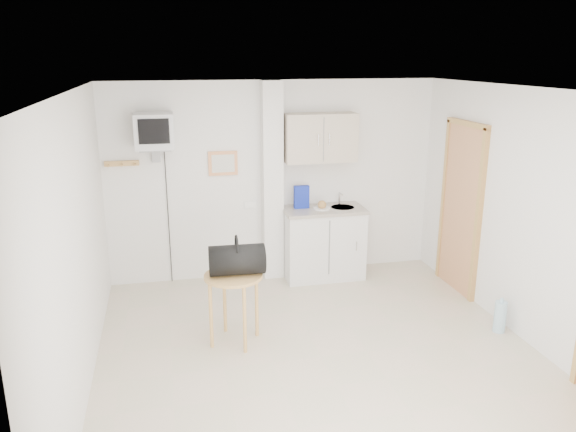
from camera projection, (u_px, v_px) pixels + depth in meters
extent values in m
plane|color=#C4B29A|center=(321.00, 357.00, 5.38)|extent=(4.50, 4.50, 0.00)
cube|color=white|center=(274.00, 180.00, 7.15)|extent=(4.20, 0.04, 2.50)
cube|color=white|center=(443.00, 361.00, 2.92)|extent=(4.20, 0.04, 2.50)
cube|color=white|center=(77.00, 250.00, 4.59)|extent=(0.04, 4.50, 2.50)
cube|color=white|center=(530.00, 218.00, 5.48)|extent=(0.04, 4.50, 2.50)
cube|color=white|center=(326.00, 90.00, 4.69)|extent=(4.20, 4.50, 0.04)
cube|color=white|center=(272.00, 182.00, 7.03)|extent=(0.25, 0.22, 2.50)
cube|color=#E28E56|center=(223.00, 163.00, 6.92)|extent=(0.36, 0.03, 0.30)
cube|color=silver|center=(223.00, 164.00, 6.91)|extent=(0.28, 0.01, 0.22)
cube|color=tan|center=(122.00, 163.00, 6.65)|extent=(0.40, 0.05, 0.06)
cube|color=white|center=(250.00, 205.00, 7.15)|extent=(0.15, 0.02, 0.08)
cylinder|color=tan|center=(108.00, 166.00, 6.56)|extent=(0.02, 0.08, 0.02)
cylinder|color=tan|center=(122.00, 165.00, 6.59)|extent=(0.02, 0.08, 0.02)
cylinder|color=tan|center=(135.00, 165.00, 6.62)|extent=(0.02, 0.08, 0.02)
cube|color=#AA6A3E|center=(461.00, 210.00, 6.71)|extent=(0.04, 0.75, 2.00)
cube|color=#915C32|center=(460.00, 210.00, 6.71)|extent=(0.06, 0.87, 2.06)
cube|color=silver|center=(323.00, 244.00, 7.23)|extent=(1.00, 0.55, 0.88)
cube|color=#A19788|center=(324.00, 210.00, 7.11)|extent=(1.03, 0.58, 0.04)
cylinder|color=#B7B7BA|center=(342.00, 209.00, 7.16)|extent=(0.30, 0.30, 0.05)
cylinder|color=#B7B7BA|center=(339.00, 198.00, 7.26)|extent=(0.02, 0.02, 0.16)
cylinder|color=#B7B7BA|center=(341.00, 194.00, 7.19)|extent=(0.02, 0.13, 0.02)
cube|color=#BDB099|center=(320.00, 138.00, 6.96)|extent=(0.90, 0.32, 0.60)
cube|color=#102298|center=(301.00, 197.00, 7.07)|extent=(0.19, 0.07, 0.29)
cylinder|color=white|center=(322.00, 208.00, 7.07)|extent=(0.22, 0.22, 0.01)
sphere|color=tan|center=(322.00, 205.00, 7.05)|extent=(0.11, 0.11, 0.11)
cube|color=slate|center=(155.00, 149.00, 6.56)|extent=(0.36, 0.32, 0.02)
cube|color=slate|center=(156.00, 154.00, 6.70)|extent=(0.10, 0.06, 0.20)
cube|color=#BCBCBF|center=(154.00, 131.00, 6.43)|extent=(0.44, 0.42, 0.40)
cube|color=black|center=(154.00, 131.00, 6.23)|extent=(0.34, 0.02, 0.28)
cylinder|color=black|center=(168.00, 216.00, 6.95)|extent=(0.01, 0.01, 1.73)
cylinder|color=tan|center=(233.00, 276.00, 5.48)|extent=(0.58, 0.58, 0.03)
cylinder|color=tan|center=(257.00, 305.00, 5.69)|extent=(0.04, 0.04, 0.69)
cylinder|color=tan|center=(225.00, 301.00, 5.79)|extent=(0.04, 0.04, 0.69)
cylinder|color=tan|center=(211.00, 315.00, 5.46)|extent=(0.04, 0.04, 0.69)
cylinder|color=tan|center=(245.00, 320.00, 5.37)|extent=(0.04, 0.04, 0.69)
cylinder|color=black|center=(237.00, 260.00, 5.45)|extent=(0.55, 0.32, 0.30)
torus|color=black|center=(237.00, 246.00, 5.41)|extent=(0.03, 0.23, 0.23)
cylinder|color=#9CC3D5|center=(500.00, 317.00, 5.83)|extent=(0.13, 0.13, 0.33)
cylinder|color=#9CC3D5|center=(502.00, 300.00, 5.78)|extent=(0.04, 0.04, 0.04)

